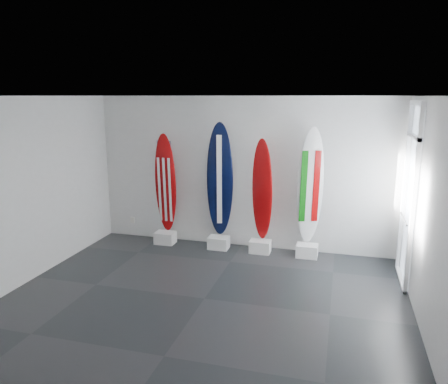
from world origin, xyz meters
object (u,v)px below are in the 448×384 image
(surfboard_usa, at_px, (166,183))
(surfboard_navy, at_px, (220,180))
(surfboard_italy, at_px, (310,186))
(surfboard_swiss, at_px, (262,190))

(surfboard_usa, height_order, surfboard_navy, surfboard_navy)
(surfboard_navy, xyz_separation_m, surfboard_italy, (1.75, 0.00, -0.03))
(surfboard_navy, xyz_separation_m, surfboard_swiss, (0.84, 0.00, -0.15))
(surfboard_usa, relative_size, surfboard_navy, 0.89)
(surfboard_italy, bearing_deg, surfboard_swiss, 160.18)
(surfboard_swiss, xyz_separation_m, surfboard_italy, (0.90, 0.00, 0.12))
(surfboard_swiss, bearing_deg, surfboard_italy, 20.86)
(surfboard_swiss, bearing_deg, surfboard_navy, -159.14)
(surfboard_navy, relative_size, surfboard_swiss, 1.15)
(surfboard_navy, height_order, surfboard_italy, surfboard_navy)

